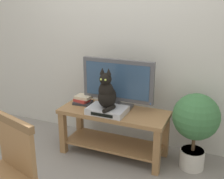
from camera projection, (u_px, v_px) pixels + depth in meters
The scene contains 8 objects.
back_wall at pixel (126, 28), 3.31m from camera, with size 7.00×0.12×2.80m, color beige.
tv_stand at pixel (114, 124), 3.17m from camera, with size 1.22×0.49×0.55m.
tv at pixel (118, 82), 3.12m from camera, with size 0.84×0.20×0.56m.
media_box at pixel (107, 110), 3.04m from camera, with size 0.42×0.29×0.07m.
cat at pixel (107, 93), 2.97m from camera, with size 0.20×0.29×0.45m.
wooden_chair at pixel (4, 170), 2.06m from camera, with size 0.57×0.57×0.91m.
book_stack at pixel (83, 100), 3.31m from camera, with size 0.22×0.18×0.10m.
potted_plant at pixel (196, 122), 2.86m from camera, with size 0.48×0.48×0.83m.
Camera 1 is at (1.19, -2.07, 1.74)m, focal length 44.81 mm.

